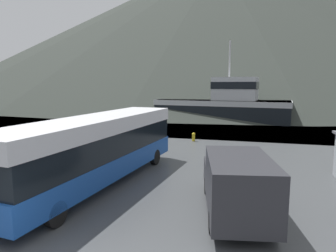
% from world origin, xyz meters
% --- Properties ---
extents(water_surface, '(240.00, 240.00, 0.00)m').
position_xyz_m(water_surface, '(0.00, 140.03, 0.00)').
color(water_surface, '#3D5160').
rests_on(water_surface, ground).
extents(hill_backdrop, '(225.05, 225.05, 61.62)m').
position_xyz_m(hill_backdrop, '(-10.06, 141.50, 30.81)').
color(hill_backdrop, '#2D332D').
rests_on(hill_backdrop, ground).
extents(tour_bus, '(3.72, 12.23, 3.23)m').
position_xyz_m(tour_bus, '(-1.86, 7.33, 1.82)').
color(tour_bus, '#194799').
rests_on(tour_bus, ground).
extents(delivery_van, '(3.10, 5.96, 2.27)m').
position_xyz_m(delivery_van, '(4.60, 5.57, 1.21)').
color(delivery_van, '#2D2D33').
rests_on(delivery_van, ground).
extents(fishing_boat, '(17.48, 7.37, 10.12)m').
position_xyz_m(fishing_boat, '(1.91, 34.15, 2.08)').
color(fishing_boat, black).
rests_on(fishing_boat, water_surface).
extents(storage_bin, '(1.34, 1.11, 1.27)m').
position_xyz_m(storage_bin, '(-7.99, 11.49, 0.65)').
color(storage_bin, green).
rests_on(storage_bin, ground).
extents(mooring_bollard, '(0.28, 0.28, 0.72)m').
position_xyz_m(mooring_bollard, '(0.59, 19.14, 0.39)').
color(mooring_bollard, '#B29919').
rests_on(mooring_bollard, ground).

